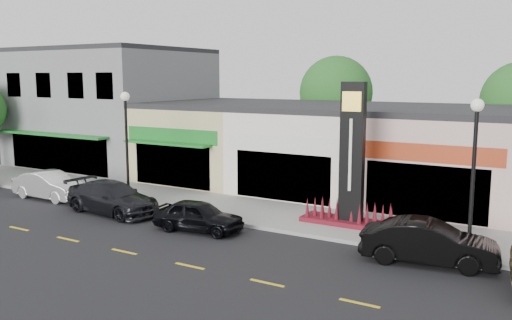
% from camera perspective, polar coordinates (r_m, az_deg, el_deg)
% --- Properties ---
extents(ground, '(120.00, 120.00, 0.00)m').
position_cam_1_polar(ground, '(21.13, -1.97, -8.72)').
color(ground, black).
rests_on(ground, ground).
extents(sidewalk, '(52.00, 4.30, 0.15)m').
position_cam_1_polar(sidewalk, '(24.74, 3.46, -5.93)').
color(sidewalk, gray).
rests_on(sidewalk, ground).
extents(curb, '(52.00, 0.20, 0.15)m').
position_cam_1_polar(curb, '(22.83, 0.88, -7.18)').
color(curb, gray).
rests_on(curb, ground).
extents(building_grey_2story, '(12.00, 10.95, 8.30)m').
position_cam_1_polar(building_grey_2story, '(40.58, -14.94, 5.36)').
color(building_grey_2story, slate).
rests_on(building_grey_2story, ground).
extents(shop_beige, '(7.00, 10.85, 4.80)m').
position_cam_1_polar(shop_beige, '(34.63, -3.70, 2.20)').
color(shop_beige, tan).
rests_on(shop_beige, ground).
extents(shop_cream, '(7.00, 10.01, 4.80)m').
position_cam_1_polar(shop_cream, '(31.27, 6.99, 1.45)').
color(shop_cream, silver).
rests_on(shop_cream, ground).
extents(shop_pink_w, '(7.00, 10.01, 4.80)m').
position_cam_1_polar(shop_pink_w, '(29.23, 19.67, 0.49)').
color(shop_pink_w, '#D4A9A1').
rests_on(shop_pink_w, ground).
extents(tree_rear_west, '(5.20, 5.20, 7.83)m').
position_cam_1_polar(tree_rear_west, '(39.41, 8.41, 7.04)').
color(tree_rear_west, '#382619').
rests_on(tree_rear_west, ground).
extents(lamp_west_near, '(0.44, 0.44, 5.47)m').
position_cam_1_polar(lamp_west_near, '(27.25, -13.48, 2.48)').
color(lamp_west_near, black).
rests_on(lamp_west_near, sidewalk).
extents(lamp_east_near, '(0.44, 0.44, 5.47)m').
position_cam_1_polar(lamp_east_near, '(19.91, 21.96, -0.16)').
color(lamp_east_near, black).
rests_on(lamp_east_near, sidewalk).
extents(pylon_sign, '(4.20, 1.30, 6.00)m').
position_cam_1_polar(pylon_sign, '(22.96, 10.03, -1.58)').
color(pylon_sign, '#570F1E').
rests_on(pylon_sign, sidewalk).
extents(car_white_van, '(1.52, 4.34, 1.43)m').
position_cam_1_polar(car_white_van, '(30.32, -20.86, -2.52)').
color(car_white_van, white).
rests_on(car_white_van, ground).
extents(car_dark_sedan, '(2.55, 5.27, 1.48)m').
position_cam_1_polar(car_dark_sedan, '(26.28, -14.87, -3.85)').
color(car_dark_sedan, black).
rests_on(car_dark_sedan, ground).
extents(car_black_sedan, '(1.97, 3.98, 1.30)m').
position_cam_1_polar(car_black_sedan, '(22.63, -6.09, -5.86)').
color(car_black_sedan, black).
rests_on(car_black_sedan, ground).
extents(car_black_conv, '(2.20, 4.71, 1.50)m').
position_cam_1_polar(car_black_conv, '(19.57, 17.75, -8.29)').
color(car_black_conv, black).
rests_on(car_black_conv, ground).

